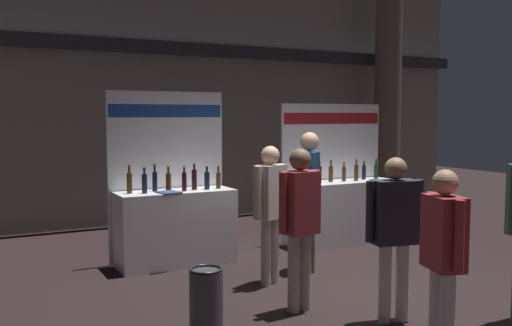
# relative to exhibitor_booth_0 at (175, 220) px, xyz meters

# --- Properties ---
(ground_plane) EXTENTS (26.35, 26.35, 0.00)m
(ground_plane) POSITION_rel_exhibitor_booth_0_xyz_m (1.43, -1.97, -0.62)
(ground_plane) COLOR black
(hall_colonnade) EXTENTS (13.18, 1.27, 6.00)m
(hall_colonnade) POSITION_rel_exhibitor_booth_0_xyz_m (1.43, 3.07, 2.37)
(hall_colonnade) COLOR gray
(hall_colonnade) RESTS_ON ground_plane
(exhibitor_booth_0) EXTENTS (1.68, 0.71, 2.38)m
(exhibitor_booth_0) POSITION_rel_exhibitor_booth_0_xyz_m (0.00, 0.00, 0.00)
(exhibitor_booth_0) COLOR white
(exhibitor_booth_0) RESTS_ON ground_plane
(exhibitor_booth_1) EXTENTS (1.91, 0.66, 2.23)m
(exhibitor_booth_1) POSITION_rel_exhibitor_booth_0_xyz_m (2.84, 0.02, -0.03)
(exhibitor_booth_1) COLOR white
(exhibitor_booth_1) RESTS_ON ground_plane
(trash_bin) EXTENTS (0.32, 0.32, 0.60)m
(trash_bin) POSITION_rel_exhibitor_booth_0_xyz_m (-0.56, -2.44, -0.32)
(trash_bin) COLOR #38383D
(trash_bin) RESTS_ON ground_plane
(visitor_0) EXTENTS (0.51, 0.37, 1.68)m
(visitor_0) POSITION_rel_exhibitor_booth_0_xyz_m (0.70, -1.44, 0.39)
(visitor_0) COLOR #ADA393
(visitor_0) RESTS_ON ground_plane
(visitor_1) EXTENTS (0.34, 0.53, 1.61)m
(visitor_1) POSITION_rel_exhibitor_booth_0_xyz_m (0.92, -3.99, 0.34)
(visitor_1) COLOR silver
(visitor_1) RESTS_ON ground_plane
(visitor_2) EXTENTS (0.31, 0.48, 1.83)m
(visitor_2) POSITION_rel_exhibitor_booth_0_xyz_m (1.44, -1.17, 0.47)
(visitor_2) COLOR #47382D
(visitor_2) RESTS_ON ground_plane
(visitor_3) EXTENTS (0.60, 0.33, 1.64)m
(visitor_3) POSITION_rel_exhibitor_booth_0_xyz_m (1.16, -3.12, 0.37)
(visitor_3) COLOR silver
(visitor_3) RESTS_ON ground_plane
(visitor_4) EXTENTS (0.52, 0.30, 1.71)m
(visitor_4) POSITION_rel_exhibitor_booth_0_xyz_m (0.50, -2.42, 0.41)
(visitor_4) COLOR #ADA393
(visitor_4) RESTS_ON ground_plane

